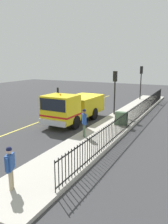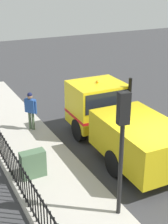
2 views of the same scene
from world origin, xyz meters
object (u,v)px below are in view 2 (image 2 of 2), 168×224
Objects in this scene: utility_cabinet at (33,164)px; work_truck at (115,119)px; traffic_light_near at (122,131)px; worker_standing at (31,107)px.

work_truck is at bearing -169.93° from utility_cabinet.
traffic_light_near is 3.90m from utility_cabinet.
work_truck is at bearing 66.64° from traffic_light_near.
utility_cabinet is at bearing -53.38° from worker_standing.
work_truck is 1.71× the size of traffic_light_near.
worker_standing is at bearing -107.87° from utility_cabinet.
worker_standing is 6.65m from traffic_light_near.
utility_cabinet is (1.16, 3.58, -0.59)m from worker_standing.
traffic_light_near reaches higher than utility_cabinet.
traffic_light_near reaches higher than worker_standing.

